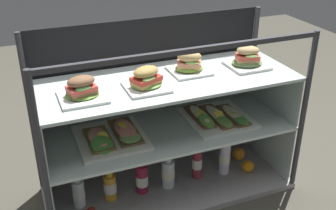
{
  "coord_description": "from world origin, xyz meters",
  "views": [
    {
      "loc": [
        -0.7,
        -1.75,
        1.48
      ],
      "look_at": [
        0.0,
        0.0,
        0.53
      ],
      "focal_mm": 44.2,
      "sensor_mm": 36.0,
      "label": 1
    }
  ],
  "objects_px": {
    "open_sandwich_tray_right_of_center": "(217,117)",
    "juice_bottle_back_left": "(142,178)",
    "plated_roll_sandwich_near_right_corner": "(146,80)",
    "plated_roll_sandwich_right_of_center": "(189,64)",
    "juice_bottle_tucked_behind": "(110,185)",
    "orange_fruit_near_left_post": "(248,166)",
    "open_sandwich_tray_far_left": "(113,137)",
    "juice_bottle_front_right_end": "(79,192)",
    "juice_bottle_back_center": "(225,157)",
    "juice_bottle_front_middle": "(168,173)",
    "plated_roll_sandwich_mid_left": "(82,90)",
    "juice_bottle_front_fourth": "(197,162)",
    "orange_fruit_beside_bottles": "(239,154)",
    "plated_roll_sandwich_near_left_corner": "(248,60)"
  },
  "relations": [
    {
      "from": "open_sandwich_tray_right_of_center",
      "to": "juice_bottle_back_left",
      "type": "bearing_deg",
      "value": 179.76
    },
    {
      "from": "plated_roll_sandwich_near_right_corner",
      "to": "juice_bottle_back_left",
      "type": "height_order",
      "value": "plated_roll_sandwich_near_right_corner"
    },
    {
      "from": "plated_roll_sandwich_right_of_center",
      "to": "juice_bottle_tucked_behind",
      "type": "distance_m",
      "value": 0.76
    },
    {
      "from": "plated_roll_sandwich_near_right_corner",
      "to": "orange_fruit_near_left_post",
      "type": "bearing_deg",
      "value": 0.08
    },
    {
      "from": "open_sandwich_tray_far_left",
      "to": "juice_bottle_front_right_end",
      "type": "xyz_separation_m",
      "value": [
        -0.2,
        0.0,
        -0.29
      ]
    },
    {
      "from": "orange_fruit_near_left_post",
      "to": "juice_bottle_back_center",
      "type": "bearing_deg",
      "value": 161.54
    },
    {
      "from": "plated_roll_sandwich_right_of_center",
      "to": "orange_fruit_near_left_post",
      "type": "relative_size",
      "value": 2.78
    },
    {
      "from": "juice_bottle_tucked_behind",
      "to": "open_sandwich_tray_far_left",
      "type": "bearing_deg",
      "value": -1.63
    },
    {
      "from": "plated_roll_sandwich_near_right_corner",
      "to": "open_sandwich_tray_far_left",
      "type": "distance_m",
      "value": 0.36
    },
    {
      "from": "open_sandwich_tray_right_of_center",
      "to": "juice_bottle_front_middle",
      "type": "distance_m",
      "value": 0.41
    },
    {
      "from": "juice_bottle_back_center",
      "to": "orange_fruit_near_left_post",
      "type": "relative_size",
      "value": 3.6
    },
    {
      "from": "plated_roll_sandwich_mid_left",
      "to": "juice_bottle_front_middle",
      "type": "height_order",
      "value": "plated_roll_sandwich_mid_left"
    },
    {
      "from": "juice_bottle_back_left",
      "to": "juice_bottle_front_middle",
      "type": "height_order",
      "value": "juice_bottle_front_middle"
    },
    {
      "from": "juice_bottle_tucked_behind",
      "to": "juice_bottle_back_center",
      "type": "relative_size",
      "value": 0.79
    },
    {
      "from": "juice_bottle_front_fourth",
      "to": "juice_bottle_back_center",
      "type": "xyz_separation_m",
      "value": [
        0.17,
        -0.02,
        0.01
      ]
    },
    {
      "from": "orange_fruit_near_left_post",
      "to": "juice_bottle_front_right_end",
      "type": "bearing_deg",
      "value": 175.79
    },
    {
      "from": "juice_bottle_tucked_behind",
      "to": "juice_bottle_front_middle",
      "type": "distance_m",
      "value": 0.33
    },
    {
      "from": "juice_bottle_front_right_end",
      "to": "orange_fruit_beside_bottles",
      "type": "xyz_separation_m",
      "value": [
        0.99,
        0.06,
        -0.04
      ]
    },
    {
      "from": "juice_bottle_back_left",
      "to": "plated_roll_sandwich_mid_left",
      "type": "bearing_deg",
      "value": -169.71
    },
    {
      "from": "plated_roll_sandwich_right_of_center",
      "to": "juice_bottle_front_middle",
      "type": "bearing_deg",
      "value": -156.48
    },
    {
      "from": "juice_bottle_front_middle",
      "to": "orange_fruit_beside_bottles",
      "type": "bearing_deg",
      "value": 8.95
    },
    {
      "from": "open_sandwich_tray_right_of_center",
      "to": "juice_bottle_back_left",
      "type": "height_order",
      "value": "open_sandwich_tray_right_of_center"
    },
    {
      "from": "juice_bottle_front_middle",
      "to": "open_sandwich_tray_right_of_center",
      "type": "bearing_deg",
      "value": 1.3
    },
    {
      "from": "open_sandwich_tray_far_left",
      "to": "juice_bottle_front_middle",
      "type": "distance_m",
      "value": 0.41
    },
    {
      "from": "juice_bottle_front_right_end",
      "to": "orange_fruit_beside_bottles",
      "type": "bearing_deg",
      "value": 3.24
    },
    {
      "from": "plated_roll_sandwich_mid_left",
      "to": "plated_roll_sandwich_right_of_center",
      "type": "xyz_separation_m",
      "value": [
        0.57,
        0.1,
        0.0
      ]
    },
    {
      "from": "juice_bottle_front_fourth",
      "to": "plated_roll_sandwich_near_left_corner",
      "type": "bearing_deg",
      "value": -1.55
    },
    {
      "from": "open_sandwich_tray_right_of_center",
      "to": "juice_bottle_tucked_behind",
      "type": "distance_m",
      "value": 0.68
    },
    {
      "from": "plated_roll_sandwich_near_left_corner",
      "to": "juice_bottle_back_center",
      "type": "height_order",
      "value": "plated_roll_sandwich_near_left_corner"
    },
    {
      "from": "plated_roll_sandwich_near_right_corner",
      "to": "open_sandwich_tray_right_of_center",
      "type": "distance_m",
      "value": 0.53
    },
    {
      "from": "open_sandwich_tray_right_of_center",
      "to": "juice_bottle_front_right_end",
      "type": "bearing_deg",
      "value": 178.84
    },
    {
      "from": "orange_fruit_near_left_post",
      "to": "open_sandwich_tray_right_of_center",
      "type": "bearing_deg",
      "value": 163.98
    },
    {
      "from": "juice_bottle_back_left",
      "to": "juice_bottle_front_fourth",
      "type": "xyz_separation_m",
      "value": [
        0.33,
        0.01,
        0.01
      ]
    },
    {
      "from": "juice_bottle_back_center",
      "to": "orange_fruit_beside_bottles",
      "type": "height_order",
      "value": "juice_bottle_back_center"
    },
    {
      "from": "juice_bottle_front_middle",
      "to": "juice_bottle_front_fourth",
      "type": "distance_m",
      "value": 0.18
    },
    {
      "from": "plated_roll_sandwich_right_of_center",
      "to": "orange_fruit_near_left_post",
      "type": "xyz_separation_m",
      "value": [
        0.35,
        -0.11,
        -0.65
      ]
    },
    {
      "from": "plated_roll_sandwich_right_of_center",
      "to": "juice_bottle_back_center",
      "type": "relative_size",
      "value": 0.77
    },
    {
      "from": "plated_roll_sandwich_near_left_corner",
      "to": "juice_bottle_back_left",
      "type": "xyz_separation_m",
      "value": [
        -0.61,
        -0.0,
        -0.6
      ]
    },
    {
      "from": "plated_roll_sandwich_mid_left",
      "to": "open_sandwich_tray_right_of_center",
      "type": "relative_size",
      "value": 0.59
    },
    {
      "from": "plated_roll_sandwich_right_of_center",
      "to": "juice_bottle_tucked_behind",
      "type": "height_order",
      "value": "plated_roll_sandwich_right_of_center"
    },
    {
      "from": "juice_bottle_front_fourth",
      "to": "open_sandwich_tray_right_of_center",
      "type": "bearing_deg",
      "value": -5.44
    },
    {
      "from": "plated_roll_sandwich_near_right_corner",
      "to": "juice_bottle_back_center",
      "type": "relative_size",
      "value": 0.78
    },
    {
      "from": "juice_bottle_front_middle",
      "to": "juice_bottle_front_fourth",
      "type": "height_order",
      "value": "juice_bottle_front_fourth"
    },
    {
      "from": "juice_bottle_tucked_behind",
      "to": "open_sandwich_tray_right_of_center",
      "type": "bearing_deg",
      "value": -1.18
    },
    {
      "from": "juice_bottle_back_left",
      "to": "orange_fruit_beside_bottles",
      "type": "relative_size",
      "value": 2.84
    },
    {
      "from": "plated_roll_sandwich_right_of_center",
      "to": "orange_fruit_beside_bottles",
      "type": "bearing_deg",
      "value": 2.76
    },
    {
      "from": "plated_roll_sandwich_mid_left",
      "to": "plated_roll_sandwich_near_left_corner",
      "type": "bearing_deg",
      "value": 3.36
    },
    {
      "from": "plated_roll_sandwich_right_of_center",
      "to": "juice_bottle_back_center",
      "type": "height_order",
      "value": "plated_roll_sandwich_right_of_center"
    },
    {
      "from": "plated_roll_sandwich_right_of_center",
      "to": "plated_roll_sandwich_near_left_corner",
      "type": "xyz_separation_m",
      "value": [
        0.31,
        -0.05,
        -0.0
      ]
    },
    {
      "from": "juice_bottle_tucked_behind",
      "to": "juice_bottle_back_center",
      "type": "xyz_separation_m",
      "value": [
        0.68,
        -0.02,
        0.03
      ]
    }
  ]
}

